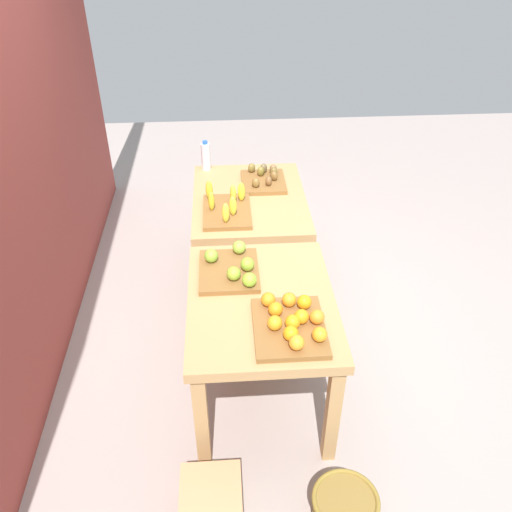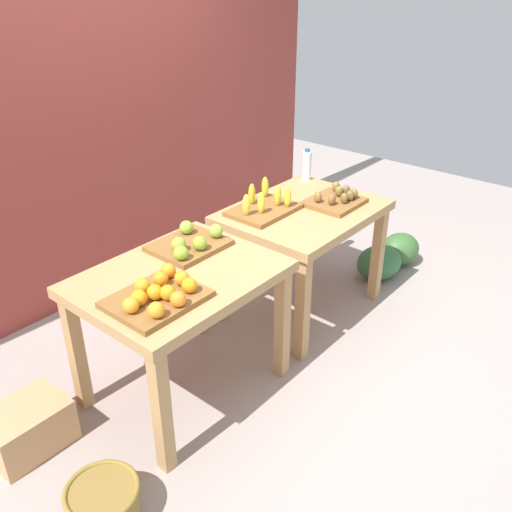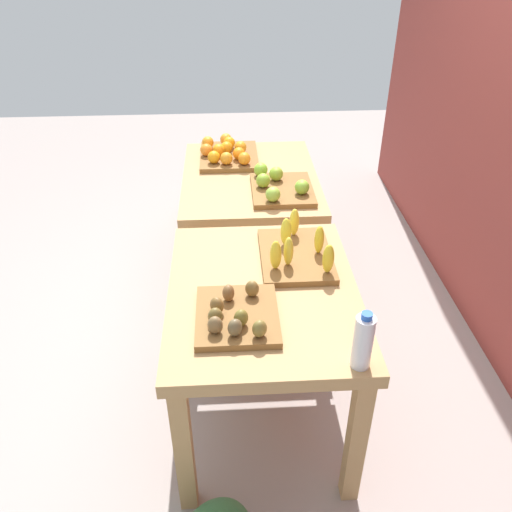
% 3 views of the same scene
% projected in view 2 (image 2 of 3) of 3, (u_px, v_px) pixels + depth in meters
% --- Properties ---
extents(ground_plane, '(8.00, 8.00, 0.00)m').
position_uv_depth(ground_plane, '(249.00, 343.00, 3.61)').
color(ground_plane, gray).
extents(back_wall, '(4.40, 0.12, 3.00)m').
position_uv_depth(back_wall, '(94.00, 82.00, 3.67)').
color(back_wall, brown).
rests_on(back_wall, ground_plane).
extents(display_table_left, '(1.04, 0.80, 0.77)m').
position_uv_depth(display_table_left, '(180.00, 292.00, 2.92)').
color(display_table_left, tan).
rests_on(display_table_left, ground_plane).
extents(display_table_right, '(1.04, 0.80, 0.77)m').
position_uv_depth(display_table_right, '(303.00, 224.00, 3.68)').
color(display_table_right, tan).
rests_on(display_table_right, ground_plane).
extents(orange_bin, '(0.44, 0.37, 0.11)m').
position_uv_depth(orange_bin, '(159.00, 295.00, 2.61)').
color(orange_bin, brown).
rests_on(orange_bin, display_table_left).
extents(apple_bin, '(0.41, 0.34, 0.11)m').
position_uv_depth(apple_bin, '(190.00, 243.00, 3.10)').
color(apple_bin, brown).
rests_on(apple_bin, display_table_left).
extents(banana_crate, '(0.44, 0.32, 0.17)m').
position_uv_depth(banana_crate, '(264.00, 206.00, 3.56)').
color(banana_crate, brown).
rests_on(banana_crate, display_table_right).
extents(kiwi_bin, '(0.36, 0.32, 0.10)m').
position_uv_depth(kiwi_bin, '(336.00, 200.00, 3.68)').
color(kiwi_bin, brown).
rests_on(kiwi_bin, display_table_right).
extents(water_bottle, '(0.07, 0.07, 0.23)m').
position_uv_depth(water_bottle, '(307.00, 165.00, 4.06)').
color(water_bottle, silver).
rests_on(water_bottle, display_table_right).
extents(watermelon_pile, '(0.75, 0.42, 0.28)m').
position_uv_depth(watermelon_pile, '(389.00, 256.00, 4.38)').
color(watermelon_pile, '#37632E').
rests_on(watermelon_pile, ground_plane).
extents(wicker_basket, '(0.33, 0.33, 0.20)m').
position_uv_depth(wicker_basket, '(104.00, 503.00, 2.42)').
color(wicker_basket, olive).
rests_on(wicker_basket, ground_plane).
extents(cardboard_produce_box, '(0.40, 0.30, 0.25)m').
position_uv_depth(cardboard_produce_box, '(28.00, 427.00, 2.79)').
color(cardboard_produce_box, tan).
rests_on(cardboard_produce_box, ground_plane).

